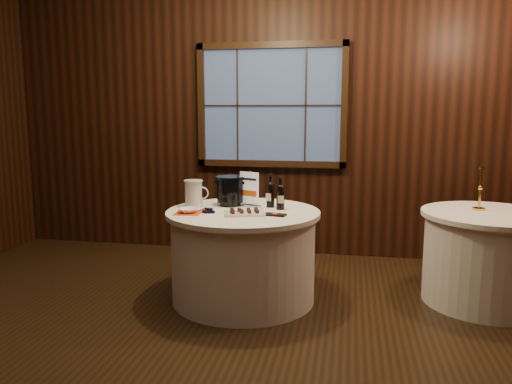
% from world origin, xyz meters
% --- Properties ---
extents(ground, '(6.00, 6.00, 0.00)m').
position_xyz_m(ground, '(0.00, 0.00, 0.00)').
color(ground, black).
rests_on(ground, ground).
extents(back_wall, '(6.00, 0.10, 3.00)m').
position_xyz_m(back_wall, '(0.00, 2.48, 1.54)').
color(back_wall, black).
rests_on(back_wall, ground).
extents(main_table, '(1.28, 1.28, 0.77)m').
position_xyz_m(main_table, '(0.00, 1.00, 0.39)').
color(main_table, white).
rests_on(main_table, ground).
extents(side_table, '(1.08, 1.08, 0.77)m').
position_xyz_m(side_table, '(2.00, 1.30, 0.39)').
color(side_table, white).
rests_on(side_table, ground).
extents(sign_stand, '(0.19, 0.15, 0.31)m').
position_xyz_m(sign_stand, '(0.02, 1.18, 0.88)').
color(sign_stand, '#B8B8BF').
rests_on(sign_stand, main_table).
extents(port_bottle_left, '(0.07, 0.08, 0.29)m').
position_xyz_m(port_bottle_left, '(0.20, 1.19, 0.90)').
color(port_bottle_left, black).
rests_on(port_bottle_left, main_table).
extents(port_bottle_right, '(0.07, 0.08, 0.28)m').
position_xyz_m(port_bottle_right, '(0.30, 1.11, 0.89)').
color(port_bottle_right, black).
rests_on(port_bottle_right, main_table).
extents(ice_bucket, '(0.25, 0.25, 0.26)m').
position_xyz_m(ice_bucket, '(-0.16, 1.21, 0.91)').
color(ice_bucket, black).
rests_on(ice_bucket, main_table).
extents(chocolate_plate, '(0.37, 0.30, 0.05)m').
position_xyz_m(chocolate_plate, '(0.04, 0.85, 0.79)').
color(chocolate_plate, white).
rests_on(chocolate_plate, main_table).
extents(chocolate_box, '(0.19, 0.12, 0.01)m').
position_xyz_m(chocolate_box, '(0.29, 0.85, 0.78)').
color(chocolate_box, black).
rests_on(chocolate_box, main_table).
extents(grape_bunch, '(0.18, 0.09, 0.04)m').
position_xyz_m(grape_bunch, '(-0.26, 0.86, 0.79)').
color(grape_bunch, black).
rests_on(grape_bunch, main_table).
extents(glass_pitcher, '(0.22, 0.16, 0.23)m').
position_xyz_m(glass_pitcher, '(-0.46, 1.09, 0.89)').
color(glass_pitcher, silver).
rests_on(glass_pitcher, main_table).
extents(orange_napkin, '(0.23, 0.23, 0.00)m').
position_xyz_m(orange_napkin, '(-0.42, 0.82, 0.77)').
color(orange_napkin, '#EA4413').
rests_on(orange_napkin, main_table).
extents(cracker_bowl, '(0.20, 0.20, 0.04)m').
position_xyz_m(cracker_bowl, '(-0.42, 0.82, 0.79)').
color(cracker_bowl, white).
rests_on(cracker_bowl, orange_napkin).
extents(brass_candlestick, '(0.10, 0.10, 0.37)m').
position_xyz_m(brass_candlestick, '(1.93, 1.40, 0.90)').
color(brass_candlestick, gold).
rests_on(brass_candlestick, side_table).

